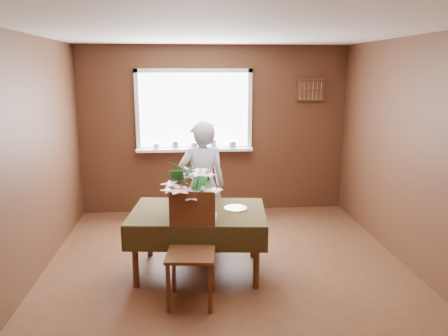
{
  "coord_description": "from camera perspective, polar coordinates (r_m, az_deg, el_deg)",
  "views": [
    {
      "loc": [
        -0.42,
        -4.27,
        2.14
      ],
      "look_at": [
        0.0,
        0.55,
        1.05
      ],
      "focal_mm": 35.0,
      "sensor_mm": 36.0,
      "label": 1
    }
  ],
  "objects": [
    {
      "name": "floor",
      "position": [
        4.8,
        0.58,
        -13.8
      ],
      "size": [
        4.5,
        4.5,
        0.0
      ],
      "primitive_type": "plane",
      "color": "#502D1B",
      "rests_on": "ground"
    },
    {
      "name": "ceiling",
      "position": [
        4.31,
        0.66,
        17.47
      ],
      "size": [
        4.5,
        4.5,
        0.0
      ],
      "primitive_type": "plane",
      "rotation": [
        3.14,
        0.0,
        0.0
      ],
      "color": "white",
      "rests_on": "wall_back"
    },
    {
      "name": "wall_back",
      "position": [
        6.6,
        -1.28,
        4.94
      ],
      "size": [
        4.0,
        0.0,
        4.0
      ],
      "primitive_type": "plane",
      "rotation": [
        1.57,
        0.0,
        0.0
      ],
      "color": "brown",
      "rests_on": "floor"
    },
    {
      "name": "wall_front",
      "position": [
        2.25,
        6.28,
        -10.75
      ],
      "size": [
        4.0,
        0.0,
        4.0
      ],
      "primitive_type": "plane",
      "rotation": [
        -1.57,
        0.0,
        0.0
      ],
      "color": "brown",
      "rests_on": "floor"
    },
    {
      "name": "wall_left",
      "position": [
        4.64,
        -24.76,
        0.45
      ],
      "size": [
        0.0,
        4.5,
        4.5
      ],
      "primitive_type": "plane",
      "rotation": [
        1.57,
        0.0,
        1.57
      ],
      "color": "brown",
      "rests_on": "floor"
    },
    {
      "name": "wall_right",
      "position": [
        4.99,
        24.13,
        1.29
      ],
      "size": [
        0.0,
        4.5,
        4.5
      ],
      "primitive_type": "plane",
      "rotation": [
        1.57,
        0.0,
        -1.57
      ],
      "color": "brown",
      "rests_on": "floor"
    },
    {
      "name": "window_assembly",
      "position": [
        6.52,
        -3.84,
        5.74
      ],
      "size": [
        1.72,
        0.2,
        1.22
      ],
      "color": "white",
      "rests_on": "wall_back"
    },
    {
      "name": "spoon_rack",
      "position": [
        6.76,
        11.27,
        10.0
      ],
      "size": [
        0.44,
        0.05,
        0.33
      ],
      "color": "brown",
      "rests_on": "wall_back"
    },
    {
      "name": "dining_table",
      "position": [
        4.67,
        -3.39,
        -6.53
      ],
      "size": [
        1.51,
        1.11,
        0.69
      ],
      "rotation": [
        0.0,
        0.0,
        -0.11
      ],
      "color": "brown",
      "rests_on": "floor"
    },
    {
      "name": "chair_far",
      "position": [
        5.46,
        -3.52,
        -4.8
      ],
      "size": [
        0.53,
        0.53,
        0.92
      ],
      "rotation": [
        0.0,
        0.0,
        2.66
      ],
      "color": "brown",
      "rests_on": "floor"
    },
    {
      "name": "chair_near",
      "position": [
        4.16,
        -4.26,
        -9.78
      ],
      "size": [
        0.48,
        0.48,
        1.02
      ],
      "rotation": [
        0.0,
        0.0,
        -0.11
      ],
      "color": "brown",
      "rests_on": "floor"
    },
    {
      "name": "seated_woman",
      "position": [
        5.24,
        -2.87,
        -2.35
      ],
      "size": [
        0.62,
        0.45,
        1.56
      ],
      "primitive_type": "imported",
      "rotation": [
        0.0,
        0.0,
        3.28
      ],
      "color": "white",
      "rests_on": "floor"
    },
    {
      "name": "flower_bouquet",
      "position": [
        4.32,
        -4.39,
        -2.58
      ],
      "size": [
        0.58,
        0.58,
        0.49
      ],
      "rotation": [
        0.0,
        0.0,
        0.08
      ],
      "color": "white",
      "rests_on": "dining_table"
    },
    {
      "name": "side_plate",
      "position": [
        4.7,
        1.54,
        -5.27
      ],
      "size": [
        0.29,
        0.29,
        0.01
      ],
      "primitive_type": "cylinder",
      "rotation": [
        0.0,
        0.0,
        -0.22
      ],
      "color": "white",
      "rests_on": "dining_table"
    },
    {
      "name": "table_knife",
      "position": [
        4.45,
        -1.57,
        -6.27
      ],
      "size": [
        0.06,
        0.22,
        0.0
      ],
      "primitive_type": "cube",
      "rotation": [
        0.0,
        0.0,
        0.19
      ],
      "color": "silver",
      "rests_on": "dining_table"
    }
  ]
}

